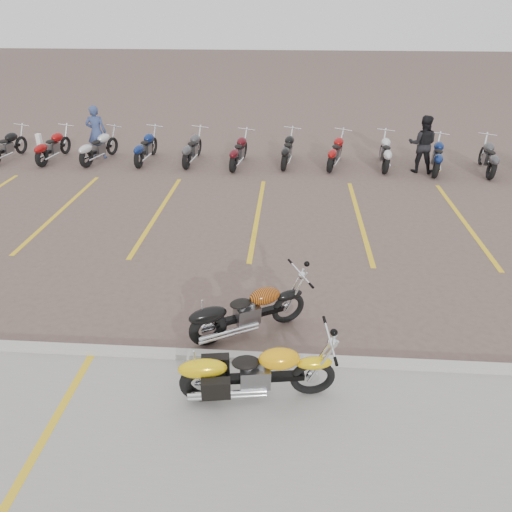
{
  "coord_description": "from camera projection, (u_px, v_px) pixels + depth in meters",
  "views": [
    {
      "loc": [
        0.84,
        -8.32,
        5.22
      ],
      "look_at": [
        0.23,
        0.21,
        0.75
      ],
      "focal_mm": 35.0,
      "sensor_mm": 36.0,
      "label": 1
    }
  ],
  "objects": [
    {
      "name": "bg_bike_row",
      "position": [
        311.0,
        151.0,
        16.93
      ],
      "size": [
        22.4,
        2.08,
        1.1
      ],
      "color": "black",
      "rests_on": "ground"
    },
    {
      "name": "yellow_cruiser",
      "position": [
        254.0,
        372.0,
        7.1
      ],
      "size": [
        2.23,
        0.49,
        0.92
      ],
      "rotation": [
        0.14,
        0.0,
        0.15
      ],
      "color": "black",
      "rests_on": "ground"
    },
    {
      "name": "person_b",
      "position": [
        422.0,
        144.0,
        16.25
      ],
      "size": [
        1.03,
        0.88,
        1.86
      ],
      "primitive_type": "imported",
      "rotation": [
        0.0,
        0.0,
        2.93
      ],
      "color": "black",
      "rests_on": "ground"
    },
    {
      "name": "flame_cruiser",
      "position": [
        245.0,
        313.0,
        8.48
      ],
      "size": [
        1.94,
        1.14,
        0.88
      ],
      "rotation": [
        0.11,
        0.0,
        0.5
      ],
      "color": "black",
      "rests_on": "ground"
    },
    {
      "name": "concrete_apron",
      "position": [
        208.0,
        497.0,
        5.84
      ],
      "size": [
        60.0,
        5.0,
        0.01
      ],
      "primitive_type": "cube",
      "color": "#9E9B93",
      "rests_on": "ground"
    },
    {
      "name": "apron_stripe",
      "position": [
        18.0,
        485.0,
        5.99
      ],
      "size": [
        0.12,
        5.0,
        0.0
      ],
      "primitive_type": "cube",
      "color": "gold",
      "rests_on": "concrete_apron"
    },
    {
      "name": "ground",
      "position": [
        244.0,
        294.0,
        9.82
      ],
      "size": [
        100.0,
        100.0,
        0.0
      ],
      "primitive_type": "plane",
      "color": "brown",
      "rests_on": "ground"
    },
    {
      "name": "parking_stripes",
      "position": [
        258.0,
        215.0,
        13.36
      ],
      "size": [
        38.0,
        5.5,
        0.01
      ],
      "primitive_type": null,
      "color": "gold",
      "rests_on": "ground"
    },
    {
      "name": "person_a",
      "position": [
        96.0,
        132.0,
        17.63
      ],
      "size": [
        0.74,
        0.54,
        1.87
      ],
      "primitive_type": "imported",
      "rotation": [
        0.0,
        0.0,
        3.28
      ],
      "color": "navy",
      "rests_on": "ground"
    },
    {
      "name": "curb",
      "position": [
        232.0,
        357.0,
        8.03
      ],
      "size": [
        60.0,
        0.18,
        0.12
      ],
      "primitive_type": "cube",
      "color": "#ADAAA3",
      "rests_on": "ground"
    },
    {
      "name": "bollard",
      "position": [
        41.0,
        148.0,
        17.4
      ],
      "size": [
        0.16,
        0.16,
        1.0
      ],
      "primitive_type": "cube",
      "rotation": [
        0.0,
        0.0,
        -0.07
      ],
      "color": "white",
      "rests_on": "ground"
    }
  ]
}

